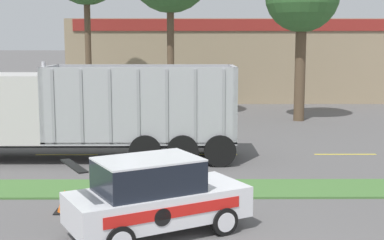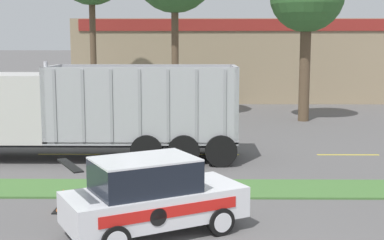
# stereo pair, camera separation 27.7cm
# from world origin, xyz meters

# --- Properties ---
(grass_verge) EXTENTS (120.00, 1.97, 0.06)m
(grass_verge) POSITION_xyz_m (0.00, 6.77, 0.03)
(grass_verge) COLOR #477538
(grass_verge) RESTS_ON ground_plane
(centre_line_3) EXTENTS (2.40, 0.14, 0.01)m
(centre_line_3) POSITION_xyz_m (-6.54, 11.76, 0.00)
(centre_line_3) COLOR yellow
(centre_line_3) RESTS_ON ground_plane
(centre_line_4) EXTENTS (2.40, 0.14, 0.01)m
(centre_line_4) POSITION_xyz_m (-1.14, 11.76, 0.00)
(centre_line_4) COLOR yellow
(centre_line_4) RESTS_ON ground_plane
(centre_line_5) EXTENTS (2.40, 0.14, 0.01)m
(centre_line_5) POSITION_xyz_m (4.26, 11.76, 0.00)
(centre_line_5) COLOR yellow
(centre_line_5) RESTS_ON ground_plane
(dump_truck_lead) EXTENTS (11.57, 2.81, 3.64)m
(dump_truck_lead) POSITION_xyz_m (-6.91, 10.98, 1.64)
(dump_truck_lead) COLOR black
(dump_truck_lead) RESTS_ON ground_plane
(rally_car) EXTENTS (4.34, 3.41, 1.79)m
(rally_car) POSITION_xyz_m (-2.58, 3.12, 0.89)
(rally_car) COLOR white
(rally_car) RESTS_ON ground_plane
(traffic_cone) EXTENTS (0.52, 0.52, 0.59)m
(traffic_cone) POSITION_xyz_m (-4.98, 4.69, 0.29)
(traffic_cone) COLOR black
(traffic_cone) RESTS_ON ground_plane
(store_building_backdrop) EXTENTS (24.45, 12.10, 5.95)m
(store_building_backdrop) POSITION_xyz_m (1.84, 34.88, 2.98)
(store_building_backdrop) COLOR #9E896B
(store_building_backdrop) RESTS_ON ground_plane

